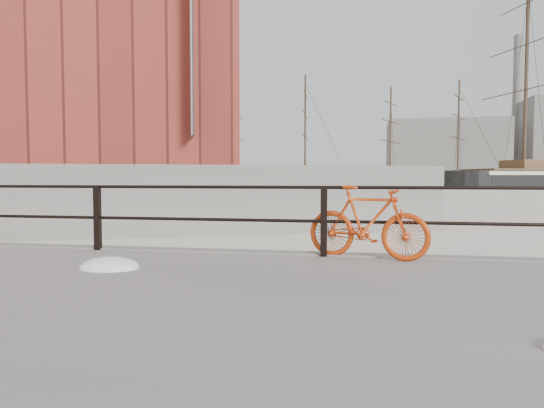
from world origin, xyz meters
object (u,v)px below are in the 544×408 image
at_px(workboat_far, 92,192).
at_px(workboat_near, 120,197).
at_px(schooner_mid, 422,187).
at_px(bicycle, 368,222).
at_px(schooner_left, 270,187).

bearing_deg(workboat_far, workboat_near, -65.35).
height_order(schooner_mid, workboat_near, schooner_mid).
xyz_separation_m(bicycle, schooner_mid, (10.37, 84.00, -0.86)).
bearing_deg(schooner_mid, workboat_far, -112.62).
xyz_separation_m(bicycle, workboat_near, (-19.53, 29.66, -0.86)).
relative_size(schooner_left, workboat_near, 2.31).
xyz_separation_m(bicycle, schooner_left, (-15.46, 73.29, -0.86)).
height_order(bicycle, workboat_near, workboat_near).
bearing_deg(bicycle, schooner_mid, 98.49).
bearing_deg(schooner_left, workboat_far, -118.90).
bearing_deg(schooner_left, workboat_near, -98.28).
height_order(schooner_mid, workboat_far, schooner_mid).
bearing_deg(schooner_mid, workboat_near, -96.73).
height_order(bicycle, schooner_left, schooner_left).
distance_m(schooner_left, workboat_far, 33.63).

